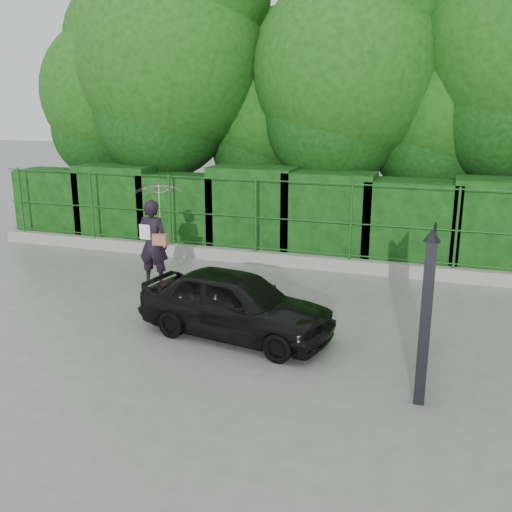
% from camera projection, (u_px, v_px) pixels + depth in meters
% --- Properties ---
extents(ground, '(80.00, 80.00, 0.00)m').
position_uv_depth(ground, '(153.00, 327.00, 10.06)').
color(ground, gray).
extents(kerb, '(14.00, 0.25, 0.30)m').
position_uv_depth(kerb, '(240.00, 256.00, 14.14)').
color(kerb, '#9E9E99').
rests_on(kerb, ground).
extents(fence, '(14.13, 0.06, 1.80)m').
position_uv_depth(fence, '(249.00, 215.00, 13.80)').
color(fence, '#19501A').
rests_on(fence, kerb).
extents(hedge, '(14.20, 1.20, 2.24)m').
position_uv_depth(hedge, '(257.00, 213.00, 14.79)').
color(hedge, black).
rests_on(hedge, ground).
extents(trees, '(17.10, 6.15, 8.08)m').
position_uv_depth(trees, '(319.00, 72.00, 15.58)').
color(trees, black).
rests_on(trees, ground).
extents(gate, '(0.22, 2.33, 2.36)m').
position_uv_depth(gate, '(427.00, 306.00, 7.68)').
color(gate, black).
rests_on(gate, ground).
extents(woman, '(1.00, 1.02, 2.21)m').
position_uv_depth(woman, '(157.00, 220.00, 12.05)').
color(woman, black).
rests_on(woman, ground).
extents(car, '(3.56, 1.93, 1.15)m').
position_uv_depth(car, '(236.00, 304.00, 9.57)').
color(car, black).
rests_on(car, ground).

